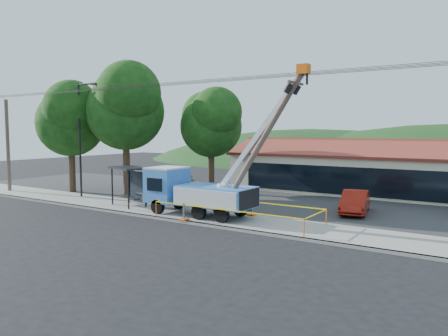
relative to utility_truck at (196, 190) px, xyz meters
name	(u,v)px	position (x,y,z in m)	size (l,w,h in m)	color
ground	(179,233)	(1.77, -3.88, -1.70)	(120.00, 120.00, 0.00)	black
curb	(203,225)	(1.77, -1.78, -1.62)	(60.00, 0.25, 0.15)	gray
sidewalk	(221,219)	(1.77, 0.12, -1.62)	(60.00, 4.00, 0.15)	gray
parking_lot	(280,201)	(1.77, 8.12, -1.65)	(60.00, 12.00, 0.10)	#28282B
strip_mall	(364,171)	(5.77, 16.11, 0.18)	(22.50, 8.53, 4.67)	beige
streetlight	(81,131)	(-12.02, 1.12, 3.61)	(2.13, 0.22, 9.00)	black
tree_west_near	(125,104)	(-10.23, 4.12, 5.83)	(7.56, 6.72, 10.80)	#332316
tree_west_far	(71,116)	(-15.23, 2.62, 4.84)	(6.84, 6.08, 9.48)	#332316
tree_lot	(211,120)	(-5.23, 9.12, 4.51)	(6.30, 5.60, 8.94)	#332316
hill_west	(310,161)	(-13.23, 51.12, -1.70)	(78.40, 56.00, 28.00)	#143714
power_lines	(32,139)	(-16.69, -0.07, 2.99)	(60.00, 1.42, 8.48)	brown
utility_truck	(196,190)	(0.00, 0.00, 0.00)	(10.81, 3.86, 8.61)	black
leaning_pole	(262,142)	(4.63, -0.17, 3.06)	(5.64, 1.78, 8.53)	brown
bus_shelter	(131,177)	(-5.82, 0.21, 0.44)	(3.16, 2.44, 2.69)	black
caution_tape	(237,208)	(2.91, 0.03, -0.86)	(9.75, 3.20, 0.92)	#EC5B0C
car_silver	(184,192)	(-7.32, 8.01, -1.70)	(1.83, 4.55, 1.55)	#B3B5BA
car_red	(355,215)	(7.99, 6.18, -1.70)	(1.54, 4.40, 1.45)	maroon
car_white	(157,187)	(-11.86, 9.65, -1.70)	(2.06, 5.07, 1.47)	silver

